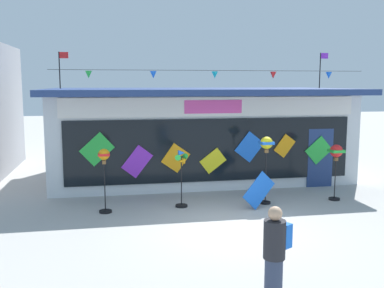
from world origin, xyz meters
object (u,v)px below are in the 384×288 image
object	(u,v)px
kite_shop_building	(197,132)
wind_spinner_far_left	(104,165)
person_near_camera	(275,256)
display_kite_on_ground	(259,190)
wind_spinner_center_left	(266,149)
wind_spinner_left	(182,170)
wind_spinner_center_right	(336,156)

from	to	relation	value
kite_shop_building	wind_spinner_far_left	distance (m)	5.60
person_near_camera	display_kite_on_ground	distance (m)	5.73
wind_spinner_center_left	kite_shop_building	bearing A→B (deg)	105.37
person_near_camera	display_kite_on_ground	size ratio (longest dim) A/B	1.72
wind_spinner_left	display_kite_on_ground	world-z (taller)	wind_spinner_left
wind_spinner_center_left	person_near_camera	bearing A→B (deg)	-108.74
wind_spinner_center_left	wind_spinner_center_right	world-z (taller)	wind_spinner_center_left
wind_spinner_far_left	wind_spinner_left	bearing A→B (deg)	3.89
wind_spinner_left	display_kite_on_ground	size ratio (longest dim) A/B	1.70
wind_spinner_far_left	wind_spinner_left	distance (m)	2.17
kite_shop_building	wind_spinner_left	distance (m)	4.50
wind_spinner_far_left	display_kite_on_ground	world-z (taller)	wind_spinner_far_left
person_near_camera	wind_spinner_center_left	bearing A→B (deg)	130.74
wind_spinner_center_left	display_kite_on_ground	world-z (taller)	wind_spinner_center_left
person_near_camera	wind_spinner_left	bearing A→B (deg)	154.10
wind_spinner_left	person_near_camera	distance (m)	6.02
kite_shop_building	person_near_camera	xyz separation A→B (m)	(-0.81, -10.25, -0.80)
wind_spinner_far_left	display_kite_on_ground	size ratio (longest dim) A/B	1.81
wind_spinner_far_left	wind_spinner_center_left	xyz separation A→B (m)	(4.64, 0.06, 0.29)
kite_shop_building	wind_spinner_center_right	size ratio (longest dim) A/B	6.37
wind_spinner_center_left	wind_spinner_center_right	xyz separation A→B (m)	(2.21, 0.01, -0.26)
wind_spinner_center_right	display_kite_on_ground	size ratio (longest dim) A/B	1.74
wind_spinner_left	display_kite_on_ground	distance (m)	2.27
kite_shop_building	wind_spinner_far_left	size ratio (longest dim) A/B	6.12
wind_spinner_far_left	wind_spinner_center_left	size ratio (longest dim) A/B	0.89
kite_shop_building	wind_spinner_far_left	world-z (taller)	kite_shop_building
kite_shop_building	wind_spinner_far_left	bearing A→B (deg)	-128.01
person_near_camera	display_kite_on_ground	bearing A→B (deg)	132.72
wind_spinner_center_right	wind_spinner_left	bearing A→B (deg)	179.08
wind_spinner_center_right	person_near_camera	distance (m)	7.28
wind_spinner_far_left	wind_spinner_center_right	distance (m)	6.85
wind_spinner_far_left	wind_spinner_left	xyz separation A→B (m)	(2.15, 0.15, -0.25)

